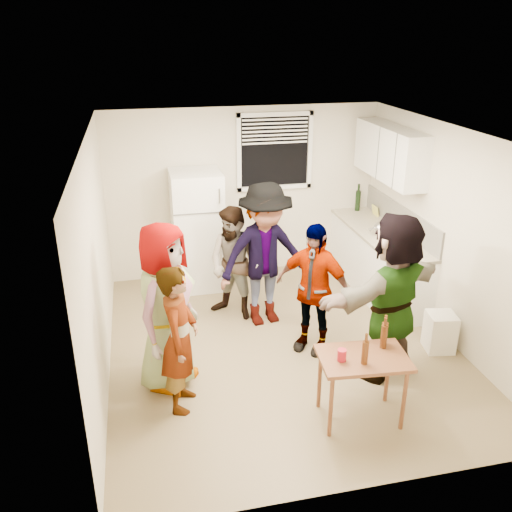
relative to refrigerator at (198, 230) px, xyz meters
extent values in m
cube|color=white|center=(0.00, 0.00, 0.00)|extent=(0.70, 0.70, 1.70)
cube|color=white|center=(2.45, -0.73, -0.42)|extent=(0.60, 2.20, 0.86)
cube|color=#C0B69A|center=(2.45, -0.73, 0.03)|extent=(0.64, 2.22, 0.04)
cube|color=#ACA89E|center=(2.74, -0.73, 0.23)|extent=(0.03, 2.20, 0.36)
cube|color=white|center=(2.58, -0.53, 1.10)|extent=(0.34, 1.60, 0.70)
cylinder|color=white|center=(2.43, -1.13, 0.05)|extent=(0.11, 0.11, 0.23)
cylinder|color=black|center=(2.50, 0.22, 0.05)|extent=(0.08, 0.08, 0.31)
cylinder|color=#47230C|center=(2.35, -1.24, 0.05)|extent=(0.06, 0.06, 0.25)
cylinder|color=#0316A3|center=(2.21, -1.45, 0.05)|extent=(0.09, 0.09, 0.12)
cube|color=#EBE558|center=(2.67, -0.05, 0.12)|extent=(0.02, 0.17, 0.15)
cube|color=silver|center=(2.53, -2.35, -0.60)|extent=(0.36, 0.36, 0.46)
cylinder|color=#47230C|center=(1.38, -3.18, -0.15)|extent=(0.06, 0.06, 0.24)
cylinder|color=#A61725|center=(0.92, -3.30, -0.15)|extent=(0.08, 0.08, 0.11)
imported|color=gray|center=(-0.60, -2.30, -0.85)|extent=(1.99, 1.70, 0.57)
imported|color=#141933|center=(-0.51, -2.71, -0.85)|extent=(1.61, 0.94, 0.36)
imported|color=brown|center=(0.34, -1.04, -0.85)|extent=(1.51, 1.60, 0.56)
imported|color=#404044|center=(0.68, -1.25, -0.85)|extent=(1.47, 2.00, 0.68)
imported|color=black|center=(1.07, -1.99, -0.85)|extent=(1.73, 1.77, 0.38)
imported|color=tan|center=(1.72, -2.62, -0.85)|extent=(2.29, 2.36, 0.54)
camera|label=1|loc=(-0.76, -7.22, 2.65)|focal=38.00mm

